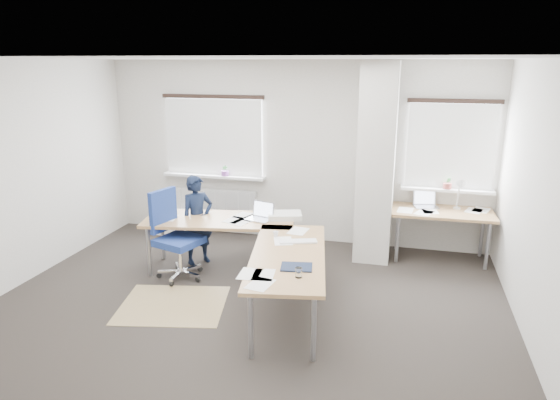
% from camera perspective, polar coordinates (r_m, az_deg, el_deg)
% --- Properties ---
extents(ground, '(6.00, 6.00, 0.00)m').
position_cam_1_polar(ground, '(5.94, -4.07, -12.30)').
color(ground, '#282320').
rests_on(ground, ground).
extents(room_shell, '(6.04, 5.04, 2.82)m').
position_cam_1_polar(room_shell, '(5.72, -1.22, 5.26)').
color(room_shell, '#BCB7AC').
rests_on(room_shell, ground).
extents(floor_mat, '(1.40, 1.25, 0.01)m').
position_cam_1_polar(floor_mat, '(6.14, -12.13, -11.62)').
color(floor_mat, '#9C8255').
rests_on(floor_mat, ground).
extents(white_crate, '(0.57, 0.41, 0.34)m').
position_cam_1_polar(white_crate, '(8.51, -11.99, -2.59)').
color(white_crate, white).
rests_on(white_crate, ground).
extents(desk_main, '(2.82, 2.63, 0.96)m').
position_cam_1_polar(desk_main, '(6.14, -2.95, -4.24)').
color(desk_main, '#A17145').
rests_on(desk_main, ground).
extents(desk_side, '(1.42, 0.73, 1.22)m').
position_cam_1_polar(desk_side, '(7.44, 18.06, -1.50)').
color(desk_side, '#A17145').
rests_on(desk_side, ground).
extents(task_chair, '(0.66, 0.64, 1.17)m').
position_cam_1_polar(task_chair, '(6.74, -11.63, -6.04)').
color(task_chair, navy).
rests_on(task_chair, ground).
extents(person, '(0.53, 0.55, 1.27)m').
position_cam_1_polar(person, '(7.06, -9.39, -2.26)').
color(person, black).
rests_on(person, ground).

